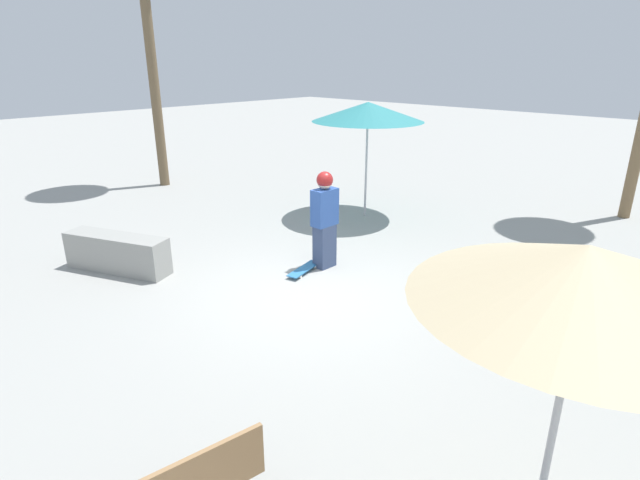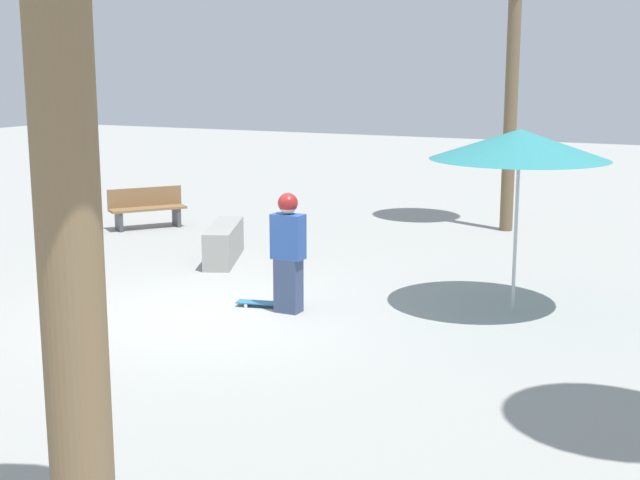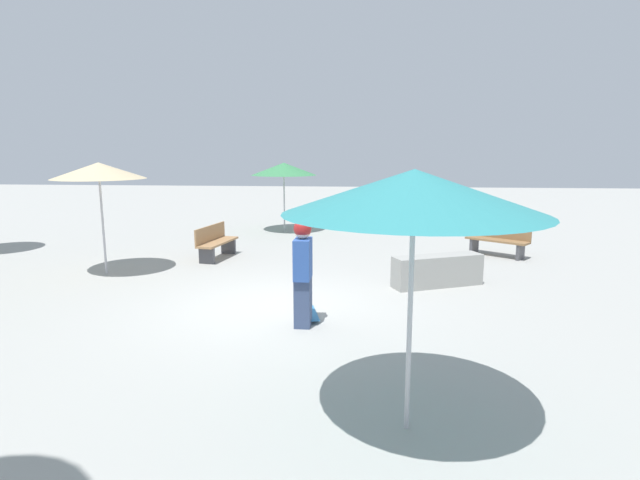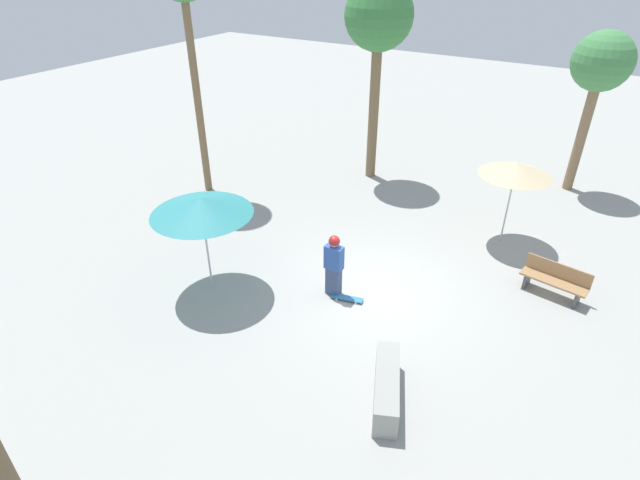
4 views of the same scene
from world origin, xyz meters
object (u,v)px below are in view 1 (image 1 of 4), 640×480
at_px(concrete_ledge, 117,253).
at_px(skater_main, 325,217).
at_px(shade_umbrella_tan, 584,275).
at_px(shade_umbrella_teal, 368,112).
at_px(skateboard, 304,269).

bearing_deg(concrete_ledge, skater_main, 136.65).
distance_m(skater_main, concrete_ledge, 3.61).
bearing_deg(concrete_ledge, shade_umbrella_tan, 86.74).
relative_size(skater_main, shade_umbrella_tan, 0.68).
bearing_deg(shade_umbrella_teal, shade_umbrella_tan, 46.90).
height_order(skater_main, skateboard, skater_main).
xyz_separation_m(skateboard, concrete_ledge, (2.15, -2.37, 0.26)).
relative_size(skater_main, shade_umbrella_teal, 0.66).
height_order(skater_main, concrete_ledge, skater_main).
bearing_deg(shade_umbrella_tan, shade_umbrella_teal, -133.10).
xyz_separation_m(concrete_ledge, shade_umbrella_teal, (-5.43, 1.05, 2.04)).
bearing_deg(skater_main, concrete_ledge, -42.46).
distance_m(skater_main, skateboard, 0.96).
relative_size(skateboard, shade_umbrella_tan, 0.33).
relative_size(shade_umbrella_tan, shade_umbrella_teal, 0.96).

